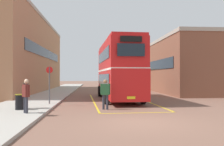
% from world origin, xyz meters
% --- Properties ---
extents(ground_plane, '(135.60, 135.60, 0.00)m').
position_xyz_m(ground_plane, '(0.00, 14.40, 0.00)').
color(ground_plane, brown).
extents(sidewalk_left, '(4.00, 57.60, 0.14)m').
position_xyz_m(sidewalk_left, '(-6.50, 16.80, 0.07)').
color(sidewalk_left, '#A39E93').
rests_on(sidewalk_left, ground).
extents(brick_building_left, '(6.08, 25.55, 9.10)m').
position_xyz_m(brick_building_left, '(-11.08, 21.11, 4.56)').
color(brick_building_left, '#AD7A56').
rests_on(brick_building_left, ground).
extents(depot_building_right, '(6.58, 13.94, 6.33)m').
position_xyz_m(depot_building_right, '(8.73, 17.66, 3.17)').
color(depot_building_right, brown).
rests_on(depot_building_right, ground).
extents(double_decker_bus, '(3.26, 10.88, 4.75)m').
position_xyz_m(double_decker_bus, '(-0.04, 10.06, 2.51)').
color(double_decker_bus, black).
rests_on(double_decker_bus, ground).
extents(single_deck_bus, '(2.89, 8.99, 3.02)m').
position_xyz_m(single_deck_bus, '(3.98, 30.26, 1.64)').
color(single_deck_bus, black).
rests_on(single_deck_bus, ground).
extents(pedestrian_boarding, '(0.58, 0.33, 1.77)m').
position_xyz_m(pedestrian_boarding, '(-1.38, 4.10, 1.04)').
color(pedestrian_boarding, '#2D2D38').
rests_on(pedestrian_boarding, ground).
extents(pedestrian_waiting_near, '(0.30, 0.56, 1.67)m').
position_xyz_m(pedestrian_waiting_near, '(-5.89, 3.85, 1.10)').
color(pedestrian_waiting_near, black).
rests_on(pedestrian_waiting_near, sidewalk_left).
extents(pedestrian_waiting_far, '(0.45, 0.51, 1.65)m').
position_xyz_m(pedestrian_waiting_far, '(-5.42, 2.06, 1.09)').
color(pedestrian_waiting_far, '#2D2D38').
rests_on(pedestrian_waiting_far, sidewalk_left).
extents(litter_bin, '(0.51, 0.51, 0.84)m').
position_xyz_m(litter_bin, '(-6.09, 3.38, 0.56)').
color(litter_bin, black).
rests_on(litter_bin, sidewalk_left).
extents(bus_stop_sign, '(0.43, 0.14, 2.46)m').
position_xyz_m(bus_stop_sign, '(-5.00, 6.14, 1.63)').
color(bus_stop_sign, '#4C4C51').
rests_on(bus_stop_sign, sidewalk_left).
extents(bay_marking_yellow, '(4.90, 12.99, 0.01)m').
position_xyz_m(bay_marking_yellow, '(0.01, 8.09, 0.00)').
color(bay_marking_yellow, gold).
rests_on(bay_marking_yellow, ground).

